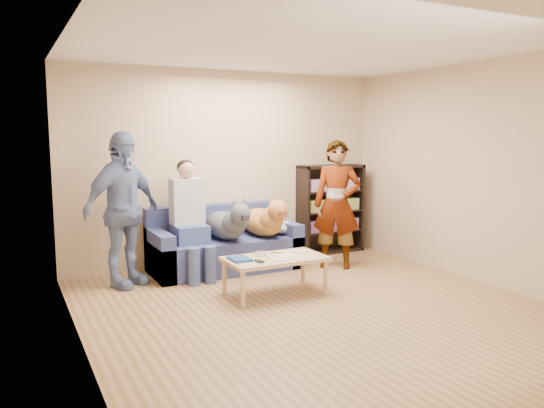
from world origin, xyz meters
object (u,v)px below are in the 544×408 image
person_standing_left (122,210)px  person_seated (190,215)px  camera_silver (261,254)px  bookshelf (330,207)px  sofa (224,248)px  dog_tan (265,220)px  dog_gray (228,224)px  coffee_table (275,261)px  notebook_blue (240,259)px  person_standing_right (337,205)px

person_standing_left → person_seated: person_standing_left is taller
camera_silver → bookshelf: (1.83, 1.40, 0.23)m
sofa → dog_tan: (0.50, -0.20, 0.36)m
dog_gray → coffee_table: size_ratio=1.13×
sofa → dog_tan: 0.64m
notebook_blue → person_seated: person_seated is taller
person_seated → bookshelf: size_ratio=1.13×
dog_tan → coffee_table: (-0.41, -1.09, -0.26)m
person_seated → bookshelf: (2.29, 0.36, -0.09)m
sofa → dog_tan: size_ratio=1.63×
dog_tan → person_standing_right: bearing=-24.3°
camera_silver → dog_gray: size_ratio=0.09×
person_standing_right → camera_silver: 1.56m
sofa → coffee_table: bearing=-86.0°
camera_silver → dog_gray: (0.01, 0.97, 0.19)m
bookshelf → person_standing_left: bearing=-172.2°
person_standing_right → person_seated: person_standing_right is taller
notebook_blue → dog_tan: 1.33m
person_seated → person_standing_left: bearing=-175.5°
person_standing_right → notebook_blue: (-1.67, -0.65, -0.41)m
coffee_table → camera_silver: bearing=135.0°
notebook_blue → camera_silver: bearing=14.0°
dog_tan → dog_gray: bearing=179.7°
coffee_table → dog_tan: bearing=69.4°
person_seated → dog_tan: person_seated is taller
dog_gray → notebook_blue: bearing=-105.7°
coffee_table → person_standing_right: bearing=28.8°
person_standing_right → person_standing_left: (-2.68, 0.40, 0.06)m
notebook_blue → camera_silver: camera_silver is taller
dog_tan → bookshelf: size_ratio=0.90×
person_standing_left → camera_silver: 1.67m
notebook_blue → bookshelf: (2.11, 1.47, 0.25)m
person_standing_right → person_seated: (-1.85, 0.46, -0.07)m
notebook_blue → dog_tan: bearing=52.1°
person_standing_right → sofa: person_standing_right is taller
person_standing_left → notebook_blue: 1.52m
dog_gray → dog_tan: size_ratio=1.07×
person_standing_right → camera_silver: (-1.39, -0.58, -0.39)m
dog_gray → person_standing_left: bearing=179.8°
person_standing_left → sofa: (1.31, 0.19, -0.62)m
person_standing_left → coffee_table: 1.86m
notebook_blue → dog_gray: (0.29, 1.04, 0.20)m
person_standing_left → person_standing_right: bearing=-38.9°
person_standing_right → dog_gray: bearing=-156.9°
person_standing_right → person_seated: size_ratio=1.14×
coffee_table → bookshelf: size_ratio=0.85×
dog_tan → bookshelf: bookshelf is taller
person_standing_left → camera_silver: person_standing_left is taller
notebook_blue → dog_gray: bearing=74.3°
person_standing_right → camera_silver: person_standing_right is taller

